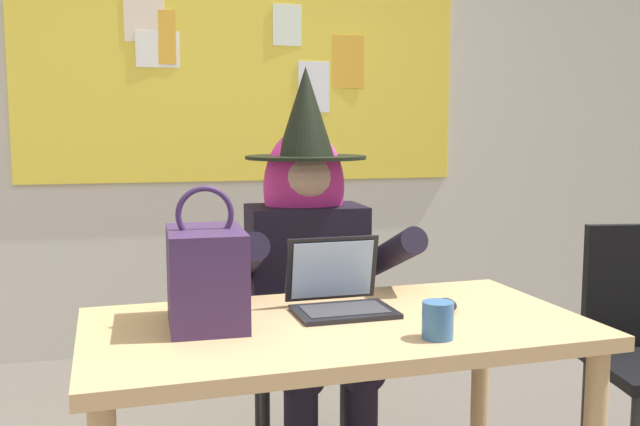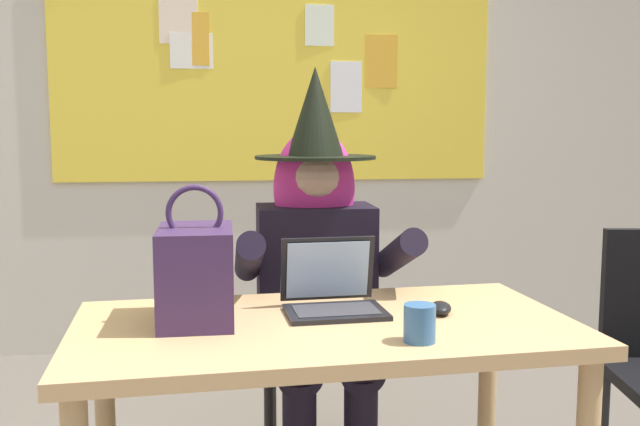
{
  "view_description": "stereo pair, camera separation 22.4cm",
  "coord_description": "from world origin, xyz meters",
  "px_view_note": "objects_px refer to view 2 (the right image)",
  "views": [
    {
      "loc": [
        -0.53,
        -1.79,
        1.25
      ],
      "look_at": [
        -0.0,
        0.37,
        0.98
      ],
      "focal_mm": 39.93,
      "sensor_mm": 36.0,
      "label": 1
    },
    {
      "loc": [
        -0.31,
        -1.84,
        1.25
      ],
      "look_at": [
        -0.0,
        0.37,
        0.98
      ],
      "focal_mm": 39.93,
      "sensor_mm": 36.0,
      "label": 2
    }
  ],
  "objects_px": {
    "chair_at_desk": "(315,325)",
    "coffee_mug": "(420,323)",
    "person_costumed": "(317,255)",
    "laptop": "(333,295)",
    "handbag": "(196,273)",
    "desk_main": "(325,353)",
    "computer_mouse": "(441,308)"
  },
  "relations": [
    {
      "from": "desk_main",
      "to": "person_costumed",
      "type": "height_order",
      "value": "person_costumed"
    },
    {
      "from": "laptop",
      "to": "desk_main",
      "type": "bearing_deg",
      "value": -111.73
    },
    {
      "from": "person_costumed",
      "to": "coffee_mug",
      "type": "bearing_deg",
      "value": 10.42
    },
    {
      "from": "handbag",
      "to": "coffee_mug",
      "type": "xyz_separation_m",
      "value": [
        0.56,
        -0.27,
        -0.09
      ]
    },
    {
      "from": "computer_mouse",
      "to": "person_costumed",
      "type": "bearing_deg",
      "value": 130.27
    },
    {
      "from": "chair_at_desk",
      "to": "handbag",
      "type": "xyz_separation_m",
      "value": [
        -0.42,
        -0.66,
        0.35
      ]
    },
    {
      "from": "person_costumed",
      "to": "computer_mouse",
      "type": "relative_size",
      "value": 14.04
    },
    {
      "from": "laptop",
      "to": "computer_mouse",
      "type": "bearing_deg",
      "value": -17.0
    },
    {
      "from": "laptop",
      "to": "person_costumed",
      "type": "bearing_deg",
      "value": 84.6
    },
    {
      "from": "desk_main",
      "to": "chair_at_desk",
      "type": "height_order",
      "value": "chair_at_desk"
    },
    {
      "from": "laptop",
      "to": "handbag",
      "type": "height_order",
      "value": "handbag"
    },
    {
      "from": "chair_at_desk",
      "to": "handbag",
      "type": "distance_m",
      "value": 0.86
    },
    {
      "from": "computer_mouse",
      "to": "handbag",
      "type": "relative_size",
      "value": 0.28
    },
    {
      "from": "computer_mouse",
      "to": "laptop",
      "type": "bearing_deg",
      "value": 179.73
    },
    {
      "from": "computer_mouse",
      "to": "coffee_mug",
      "type": "distance_m",
      "value": 0.29
    },
    {
      "from": "computer_mouse",
      "to": "coffee_mug",
      "type": "height_order",
      "value": "coffee_mug"
    },
    {
      "from": "person_costumed",
      "to": "coffee_mug",
      "type": "distance_m",
      "value": 0.83
    },
    {
      "from": "chair_at_desk",
      "to": "coffee_mug",
      "type": "relative_size",
      "value": 9.39
    },
    {
      "from": "laptop",
      "to": "handbag",
      "type": "xyz_separation_m",
      "value": [
        -0.39,
        -0.05,
        0.09
      ]
    },
    {
      "from": "computer_mouse",
      "to": "handbag",
      "type": "height_order",
      "value": "handbag"
    },
    {
      "from": "chair_at_desk",
      "to": "laptop",
      "type": "xyz_separation_m",
      "value": [
        -0.03,
        -0.61,
        0.26
      ]
    },
    {
      "from": "chair_at_desk",
      "to": "coffee_mug",
      "type": "xyz_separation_m",
      "value": [
        0.14,
        -0.94,
        0.26
      ]
    },
    {
      "from": "handbag",
      "to": "laptop",
      "type": "bearing_deg",
      "value": 7.85
    },
    {
      "from": "desk_main",
      "to": "coffee_mug",
      "type": "distance_m",
      "value": 0.33
    },
    {
      "from": "handbag",
      "to": "desk_main",
      "type": "bearing_deg",
      "value": -9.47
    },
    {
      "from": "person_costumed",
      "to": "coffee_mug",
      "type": "xyz_separation_m",
      "value": [
        0.14,
        -0.82,
        -0.03
      ]
    },
    {
      "from": "desk_main",
      "to": "laptop",
      "type": "bearing_deg",
      "value": 71.03
    },
    {
      "from": "laptop",
      "to": "coffee_mug",
      "type": "height_order",
      "value": "laptop"
    },
    {
      "from": "coffee_mug",
      "to": "person_costumed",
      "type": "bearing_deg",
      "value": 100.03
    },
    {
      "from": "desk_main",
      "to": "laptop",
      "type": "height_order",
      "value": "laptop"
    },
    {
      "from": "person_costumed",
      "to": "handbag",
      "type": "relative_size",
      "value": 3.86
    },
    {
      "from": "desk_main",
      "to": "chair_at_desk",
      "type": "distance_m",
      "value": 0.73
    }
  ]
}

